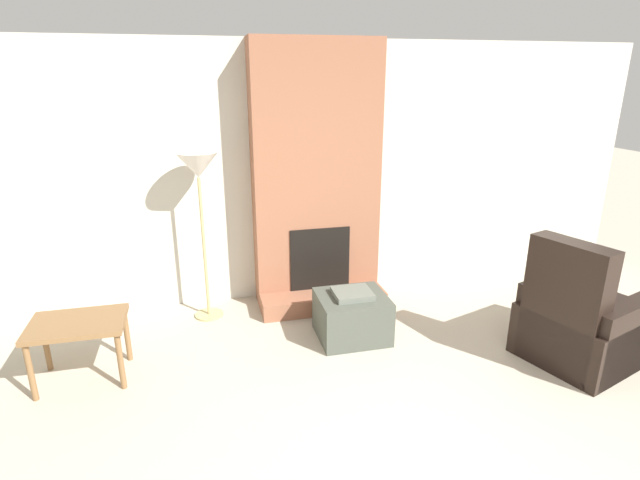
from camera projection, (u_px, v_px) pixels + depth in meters
name	position (u px, v px, depth m)	size (l,w,h in m)	color
wall_back	(312.00, 173.00, 5.13)	(7.33, 0.06, 2.60)	beige
fireplace	(316.00, 185.00, 4.95)	(1.26, 0.64, 2.60)	#935B42
ottoman	(352.00, 316.00, 4.48)	(0.61, 0.55, 0.45)	#474C42
armchair	(581.00, 324.00, 4.11)	(1.16, 1.05, 1.08)	black
side_table	(78.00, 330.00, 3.79)	(0.69, 0.49, 0.50)	brown
floor_lamp_left	(198.00, 174.00, 4.49)	(0.38, 0.38, 1.61)	tan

